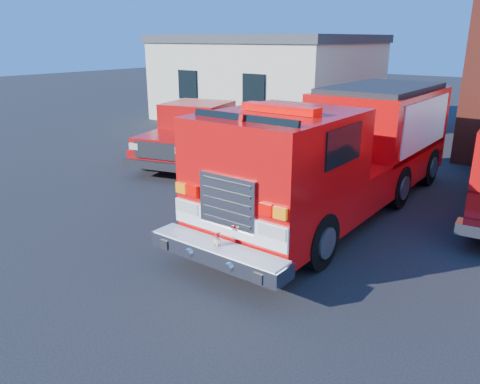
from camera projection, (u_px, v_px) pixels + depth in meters
The scene contains 4 objects.
ground at pixel (272, 234), 10.51m from camera, with size 100.00×100.00×0.00m, color black.
side_building at pixel (268, 77), 24.82m from camera, with size 10.20×8.20×4.35m.
fire_engine at pixel (343, 150), 11.57m from camera, with size 2.82×9.65×2.97m.
pickup_truck at pixel (202, 132), 16.76m from camera, with size 3.85×6.68×2.07m.
Camera 1 is at (5.30, -8.15, 4.18)m, focal length 35.00 mm.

